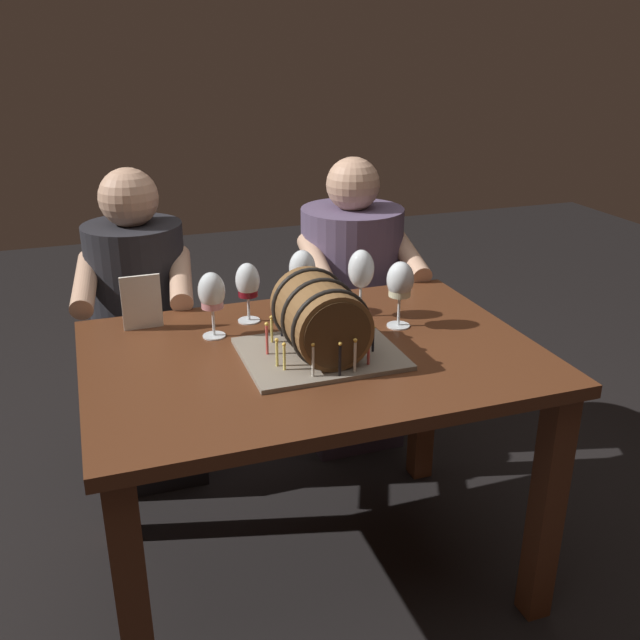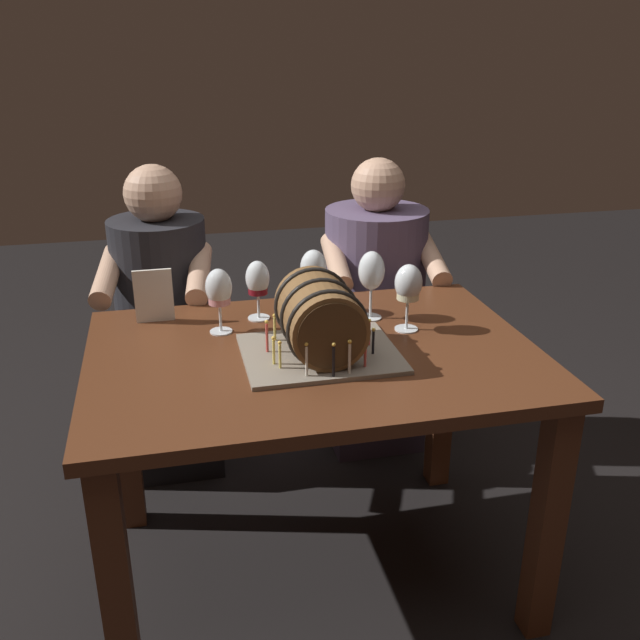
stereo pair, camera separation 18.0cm
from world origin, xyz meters
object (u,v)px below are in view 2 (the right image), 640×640
(dining_table, at_px, (314,391))
(wine_glass_empty, at_px, (372,272))
(wine_glass_red, at_px, (258,281))
(person_seated_left, at_px, (166,338))
(menu_card, at_px, (154,296))
(person_seated_right, at_px, (374,315))
(wine_glass_amber, at_px, (313,271))
(barrel_cake, at_px, (320,321))
(wine_glass_white, at_px, (408,286))
(wine_glass_rose, at_px, (219,290))

(dining_table, xyz_separation_m, wine_glass_empty, (0.21, 0.19, 0.26))
(wine_glass_red, distance_m, person_seated_left, 0.62)
(menu_card, bearing_deg, person_seated_right, 26.03)
(wine_glass_amber, bearing_deg, wine_glass_red, -177.11)
(wine_glass_amber, bearing_deg, person_seated_right, 52.73)
(barrel_cake, distance_m, menu_card, 0.53)
(barrel_cake, relative_size, wine_glass_empty, 1.96)
(wine_glass_white, xyz_separation_m, wine_glass_rose, (-0.51, 0.10, -0.01))
(dining_table, xyz_separation_m, barrel_cake, (0.01, -0.04, 0.22))
(wine_glass_white, bearing_deg, person_seated_left, 137.57)
(dining_table, xyz_separation_m, wine_glass_rose, (-0.23, 0.18, 0.25))
(wine_glass_amber, bearing_deg, barrel_cake, -99.20)
(person_seated_left, bearing_deg, dining_table, -60.91)
(dining_table, relative_size, wine_glass_rose, 6.36)
(wine_glass_white, distance_m, menu_card, 0.73)
(dining_table, relative_size, wine_glass_white, 6.14)
(wine_glass_red, bearing_deg, wine_glass_empty, -12.18)
(barrel_cake, xyz_separation_m, person_seated_right, (0.38, 0.73, -0.30))
(wine_glass_rose, xyz_separation_m, person_seated_left, (-0.16, 0.52, -0.35))
(barrel_cake, xyz_separation_m, wine_glass_amber, (0.05, 0.30, 0.04))
(wine_glass_amber, height_order, wine_glass_empty, wine_glass_empty)
(wine_glass_red, bearing_deg, person_seated_left, 122.33)
(wine_glass_rose, distance_m, wine_glass_red, 0.14)
(wine_glass_red, height_order, person_seated_left, person_seated_left)
(wine_glass_white, bearing_deg, wine_glass_amber, 140.95)
(wine_glass_empty, bearing_deg, dining_table, -138.67)
(wine_glass_empty, bearing_deg, barrel_cake, -132.26)
(wine_glass_rose, height_order, wine_glass_red, wine_glass_rose)
(person_seated_left, bearing_deg, wine_glass_empty, -40.29)
(wine_glass_white, relative_size, person_seated_left, 0.17)
(menu_card, bearing_deg, wine_glass_red, -8.68)
(wine_glass_empty, xyz_separation_m, wine_glass_white, (0.07, -0.11, -0.01))
(dining_table, relative_size, person_seated_right, 1.06)
(person_seated_right, bearing_deg, dining_table, -119.02)
(menu_card, relative_size, person_seated_left, 0.14)
(wine_glass_white, height_order, person_seated_left, person_seated_left)
(person_seated_left, bearing_deg, wine_glass_amber, -44.04)
(wine_glass_amber, bearing_deg, wine_glass_white, -39.05)
(barrel_cake, xyz_separation_m, person_seated_left, (-0.40, 0.73, -0.32))
(wine_glass_amber, relative_size, wine_glass_rose, 1.05)
(person_seated_left, bearing_deg, wine_glass_white, -42.43)
(wine_glass_amber, height_order, menu_card, wine_glass_amber)
(dining_table, relative_size, wine_glass_amber, 6.03)
(dining_table, distance_m, wine_glass_red, 0.37)
(wine_glass_empty, height_order, person_seated_right, person_seated_right)
(wine_glass_amber, xyz_separation_m, wine_glass_empty, (0.15, -0.08, 0.01))
(barrel_cake, height_order, wine_glass_white, barrel_cake)
(menu_card, bearing_deg, wine_glass_amber, -4.76)
(barrel_cake, height_order, person_seated_left, person_seated_left)
(wine_glass_amber, height_order, wine_glass_rose, wine_glass_amber)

